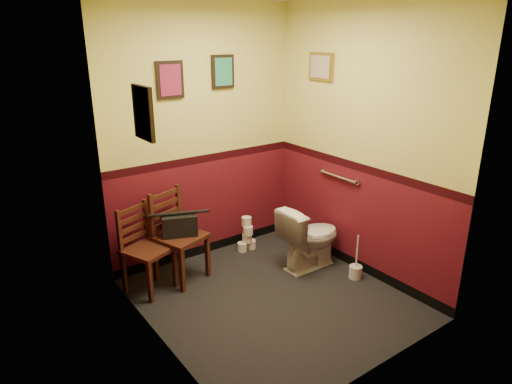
# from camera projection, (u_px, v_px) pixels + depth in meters

# --- Properties ---
(floor) EXTENTS (2.20, 2.40, 0.00)m
(floor) POSITION_uv_depth(u_px,v_px,m) (271.00, 299.00, 4.32)
(floor) COLOR black
(floor) RESTS_ON ground
(wall_back) EXTENTS (2.20, 0.00, 2.70)m
(wall_back) POSITION_uv_depth(u_px,v_px,m) (203.00, 136.00, 4.79)
(wall_back) COLOR maroon
(wall_back) RESTS_ON ground
(wall_front) EXTENTS (2.20, 0.00, 2.70)m
(wall_front) POSITION_uv_depth(u_px,v_px,m) (387.00, 201.00, 2.95)
(wall_front) COLOR maroon
(wall_front) RESTS_ON ground
(wall_left) EXTENTS (0.00, 2.40, 2.70)m
(wall_left) POSITION_uv_depth(u_px,v_px,m) (152.00, 185.00, 3.26)
(wall_left) COLOR maroon
(wall_left) RESTS_ON ground
(wall_right) EXTENTS (0.00, 2.40, 2.70)m
(wall_right) POSITION_uv_depth(u_px,v_px,m) (362.00, 144.00, 4.48)
(wall_right) COLOR maroon
(wall_right) RESTS_ON ground
(grab_bar) EXTENTS (0.05, 0.56, 0.06)m
(grab_bar) POSITION_uv_depth(u_px,v_px,m) (338.00, 177.00, 4.78)
(grab_bar) COLOR silver
(grab_bar) RESTS_ON wall_right
(framed_print_back_a) EXTENTS (0.28, 0.04, 0.36)m
(framed_print_back_a) POSITION_uv_depth(u_px,v_px,m) (170.00, 80.00, 4.38)
(framed_print_back_a) COLOR black
(framed_print_back_a) RESTS_ON wall_back
(framed_print_back_b) EXTENTS (0.26, 0.04, 0.34)m
(framed_print_back_b) POSITION_uv_depth(u_px,v_px,m) (223.00, 72.00, 4.70)
(framed_print_back_b) COLOR black
(framed_print_back_b) RESTS_ON wall_back
(framed_print_left) EXTENTS (0.04, 0.30, 0.38)m
(framed_print_left) POSITION_uv_depth(u_px,v_px,m) (143.00, 113.00, 3.18)
(framed_print_left) COLOR black
(framed_print_left) RESTS_ON wall_left
(framed_print_right) EXTENTS (0.04, 0.34, 0.28)m
(framed_print_right) POSITION_uv_depth(u_px,v_px,m) (321.00, 67.00, 4.69)
(framed_print_right) COLOR olive
(framed_print_right) RESTS_ON wall_right
(toilet) EXTENTS (0.69, 0.39, 0.68)m
(toilet) POSITION_uv_depth(u_px,v_px,m) (310.00, 237.00, 4.81)
(toilet) COLOR white
(toilet) RESTS_ON floor
(toilet_brush) EXTENTS (0.13, 0.13, 0.47)m
(toilet_brush) POSITION_uv_depth(u_px,v_px,m) (356.00, 271.00, 4.66)
(toilet_brush) COLOR silver
(toilet_brush) RESTS_ON floor
(chair_left) EXTENTS (0.52, 0.52, 0.85)m
(chair_left) POSITION_uv_depth(u_px,v_px,m) (145.00, 249.00, 4.36)
(chair_left) COLOR #542719
(chair_left) RESTS_ON floor
(chair_right) EXTENTS (0.55, 0.55, 0.92)m
(chair_right) POSITION_uv_depth(u_px,v_px,m) (177.00, 236.00, 4.55)
(chair_right) COLOR #542719
(chair_right) RESTS_ON floor
(handbag) EXTENTS (0.38, 0.28, 0.25)m
(handbag) POSITION_uv_depth(u_px,v_px,m) (180.00, 225.00, 4.49)
(handbag) COLOR black
(handbag) RESTS_ON chair_right
(tp_stack) EXTENTS (0.23, 0.14, 0.41)m
(tp_stack) POSITION_uv_depth(u_px,v_px,m) (247.00, 236.00, 5.23)
(tp_stack) COLOR silver
(tp_stack) RESTS_ON floor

